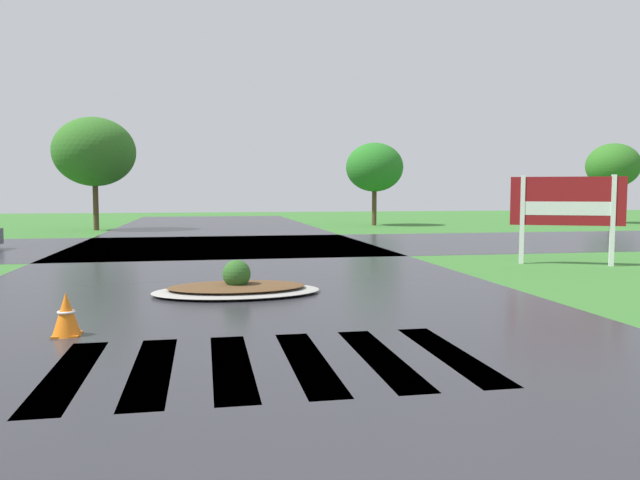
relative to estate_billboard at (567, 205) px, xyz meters
name	(u,v)px	position (x,y,z in m)	size (l,w,h in m)	color
asphalt_roadway	(243,293)	(-9.11, -3.25, -1.65)	(11.16, 80.00, 0.01)	#2B2B30
asphalt_cross_road	(224,245)	(-9.11, 8.02, -1.65)	(90.00, 10.05, 0.01)	#2B2B30
crosswalk_stripes	(270,363)	(-9.11, -8.34, -1.65)	(4.95, 2.85, 0.01)	white
estate_billboard	(567,205)	(0.00, 0.00, 0.00)	(2.74, 1.36, 2.49)	white
median_island	(237,287)	(-9.23, -3.26, -1.52)	(3.31, 1.96, 0.68)	#9E9B93
traffic_cone	(66,315)	(-11.77, -6.42, -1.36)	(0.40, 0.40, 0.62)	orange
background_treeline	(125,152)	(-14.01, 19.61, 2.51)	(49.04, 5.73, 6.64)	#4C3823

